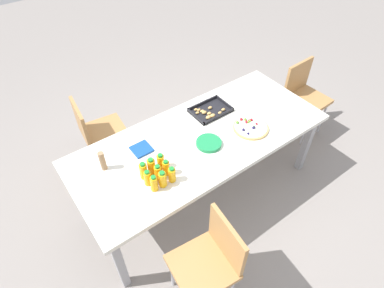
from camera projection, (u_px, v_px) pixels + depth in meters
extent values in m
plane|color=gray|center=(200.00, 190.00, 3.20)|extent=(12.00, 12.00, 0.00)
cube|color=silver|center=(201.00, 139.00, 2.71)|extent=(2.21, 0.93, 0.04)
cube|color=#99999E|center=(120.00, 263.00, 2.32)|extent=(0.06, 0.06, 0.69)
cube|color=#99999E|center=(306.00, 144.00, 3.17)|extent=(0.06, 0.06, 0.69)
cube|color=#99999E|center=(78.00, 193.00, 2.75)|extent=(0.06, 0.06, 0.69)
cube|color=#99999E|center=(252.00, 105.00, 3.61)|extent=(0.06, 0.06, 0.69)
cube|color=#B7844C|center=(105.00, 132.00, 3.14)|extent=(0.44, 0.44, 0.04)
cube|color=#B7844C|center=(81.00, 124.00, 2.94)|extent=(0.07, 0.38, 0.38)
cylinder|color=silver|center=(118.00, 135.00, 3.47)|extent=(0.02, 0.02, 0.41)
cylinder|color=silver|center=(129.00, 153.00, 3.27)|extent=(0.02, 0.02, 0.41)
cylinder|color=silver|center=(89.00, 145.00, 3.36)|extent=(0.02, 0.02, 0.41)
cylinder|color=silver|center=(99.00, 165.00, 3.16)|extent=(0.02, 0.02, 0.41)
cube|color=#B7844C|center=(202.00, 267.00, 2.19)|extent=(0.44, 0.44, 0.04)
cube|color=#B7844C|center=(227.00, 241.00, 2.12)|extent=(0.07, 0.38, 0.38)
cylinder|color=silver|center=(172.00, 273.00, 2.40)|extent=(0.02, 0.02, 0.41)
cylinder|color=silver|center=(208.00, 253.00, 2.52)|extent=(0.02, 0.02, 0.41)
cube|color=#B7844C|center=(307.00, 100.00, 3.50)|extent=(0.42, 0.42, 0.04)
cube|color=#B7844C|center=(298.00, 78.00, 3.47)|extent=(0.38, 0.05, 0.38)
cylinder|color=silver|center=(322.00, 118.00, 3.66)|extent=(0.02, 0.02, 0.41)
cylinder|color=silver|center=(305.00, 130.00, 3.52)|extent=(0.02, 0.02, 0.41)
cylinder|color=silver|center=(299.00, 105.00, 3.84)|extent=(0.02, 0.02, 0.41)
cylinder|color=silver|center=(282.00, 116.00, 3.70)|extent=(0.02, 0.02, 0.41)
cylinder|color=#F9AD14|center=(154.00, 184.00, 2.27)|extent=(0.05, 0.05, 0.13)
cylinder|color=#1E8C33|center=(153.00, 177.00, 2.22)|extent=(0.03, 0.03, 0.02)
cylinder|color=#F9AF14|center=(163.00, 179.00, 2.29)|extent=(0.06, 0.06, 0.13)
cylinder|color=#1E8C33|center=(162.00, 173.00, 2.24)|extent=(0.04, 0.04, 0.02)
cylinder|color=#F9AC14|center=(172.00, 175.00, 2.33)|extent=(0.06, 0.06, 0.12)
cylinder|color=#1E8C33|center=(172.00, 169.00, 2.28)|extent=(0.04, 0.04, 0.02)
cylinder|color=#FAAB14|center=(148.00, 178.00, 2.31)|extent=(0.05, 0.05, 0.12)
cylinder|color=#1E8C33|center=(147.00, 172.00, 2.26)|extent=(0.03, 0.03, 0.02)
cylinder|color=#FAAC14|center=(158.00, 173.00, 2.34)|extent=(0.05, 0.05, 0.12)
cylinder|color=#1E8C33|center=(157.00, 167.00, 2.29)|extent=(0.04, 0.04, 0.02)
cylinder|color=#F8AE14|center=(166.00, 168.00, 2.37)|extent=(0.05, 0.05, 0.12)
cylinder|color=#1E8C33|center=(166.00, 162.00, 2.32)|extent=(0.03, 0.03, 0.02)
cylinder|color=#F9AD14|center=(143.00, 171.00, 2.34)|extent=(0.06, 0.06, 0.13)
cylinder|color=#1E8C33|center=(142.00, 164.00, 2.29)|extent=(0.04, 0.04, 0.02)
cylinder|color=#F9AC14|center=(151.00, 167.00, 2.37)|extent=(0.06, 0.06, 0.13)
cylinder|color=#1E8C33|center=(150.00, 160.00, 2.32)|extent=(0.04, 0.04, 0.02)
cylinder|color=#FAAC14|center=(161.00, 162.00, 2.42)|extent=(0.06, 0.06, 0.12)
cylinder|color=#1E8C33|center=(160.00, 155.00, 2.37)|extent=(0.04, 0.04, 0.02)
cylinder|color=tan|center=(251.00, 128.00, 2.76)|extent=(0.30, 0.30, 0.02)
cylinder|color=white|center=(251.00, 127.00, 2.75)|extent=(0.28, 0.28, 0.01)
sphere|color=#66B238|center=(254.00, 127.00, 2.74)|extent=(0.02, 0.02, 0.02)
sphere|color=#1E1947|center=(243.00, 130.00, 2.71)|extent=(0.02, 0.02, 0.02)
sphere|color=#66B238|center=(248.00, 122.00, 2.78)|extent=(0.02, 0.02, 0.02)
sphere|color=#1E1947|center=(248.00, 133.00, 2.68)|extent=(0.02, 0.02, 0.02)
sphere|color=#66B238|center=(250.00, 121.00, 2.79)|extent=(0.02, 0.02, 0.02)
sphere|color=red|center=(246.00, 122.00, 2.78)|extent=(0.02, 0.02, 0.02)
sphere|color=red|center=(257.00, 124.00, 2.76)|extent=(0.02, 0.02, 0.02)
sphere|color=#66B238|center=(245.00, 119.00, 2.80)|extent=(0.02, 0.02, 0.02)
sphere|color=#66B238|center=(237.00, 122.00, 2.77)|extent=(0.03, 0.03, 0.03)
sphere|color=red|center=(249.00, 120.00, 2.80)|extent=(0.02, 0.02, 0.02)
sphere|color=red|center=(251.00, 120.00, 2.80)|extent=(0.03, 0.03, 0.03)
sphere|color=red|center=(254.00, 127.00, 2.74)|extent=(0.02, 0.02, 0.02)
sphere|color=red|center=(241.00, 119.00, 2.80)|extent=(0.03, 0.03, 0.03)
sphere|color=#1E1947|center=(254.00, 128.00, 2.73)|extent=(0.03, 0.03, 0.03)
cube|color=black|center=(210.00, 111.00, 2.93)|extent=(0.35, 0.25, 0.01)
cube|color=black|center=(219.00, 117.00, 2.85)|extent=(0.35, 0.01, 0.03)
cube|color=black|center=(203.00, 103.00, 2.99)|extent=(0.35, 0.01, 0.03)
cube|color=black|center=(196.00, 117.00, 2.85)|extent=(0.01, 0.25, 0.03)
cube|color=black|center=(225.00, 103.00, 2.99)|extent=(0.01, 0.25, 0.03)
ellipsoid|color=tan|center=(220.00, 113.00, 2.89)|extent=(0.04, 0.03, 0.02)
ellipsoid|color=tan|center=(202.00, 111.00, 2.90)|extent=(0.04, 0.03, 0.02)
ellipsoid|color=tan|center=(209.00, 113.00, 2.88)|extent=(0.04, 0.03, 0.02)
ellipsoid|color=tan|center=(208.00, 117.00, 2.84)|extent=(0.05, 0.04, 0.03)
ellipsoid|color=tan|center=(197.00, 113.00, 2.89)|extent=(0.04, 0.03, 0.02)
ellipsoid|color=tan|center=(210.00, 108.00, 2.94)|extent=(0.04, 0.03, 0.02)
ellipsoid|color=tan|center=(199.00, 110.00, 2.92)|extent=(0.04, 0.03, 0.02)
ellipsoid|color=tan|center=(204.00, 112.00, 2.89)|extent=(0.05, 0.03, 0.03)
ellipsoid|color=tan|center=(223.00, 110.00, 2.92)|extent=(0.04, 0.03, 0.02)
ellipsoid|color=tan|center=(196.00, 110.00, 2.92)|extent=(0.04, 0.03, 0.02)
ellipsoid|color=tan|center=(213.00, 116.00, 2.85)|extent=(0.06, 0.04, 0.03)
cylinder|color=#1E8C4C|center=(208.00, 144.00, 2.63)|extent=(0.21, 0.21, 0.00)
cylinder|color=#1E8C4C|center=(208.00, 144.00, 2.62)|extent=(0.21, 0.21, 0.00)
cylinder|color=#1E8C4C|center=(208.00, 144.00, 2.62)|extent=(0.21, 0.21, 0.00)
cylinder|color=#1E8C4C|center=(208.00, 143.00, 2.62)|extent=(0.21, 0.21, 0.00)
cylinder|color=#1E8C4C|center=(208.00, 143.00, 2.61)|extent=(0.21, 0.21, 0.00)
cylinder|color=#1E8C4C|center=(208.00, 142.00, 2.61)|extent=(0.21, 0.21, 0.00)
cube|color=#194CA5|center=(142.00, 149.00, 2.58)|extent=(0.15, 0.15, 0.02)
cylinder|color=#9E7A56|center=(102.00, 161.00, 2.39)|extent=(0.04, 0.04, 0.17)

